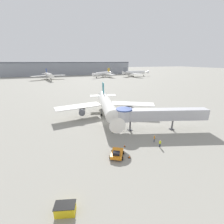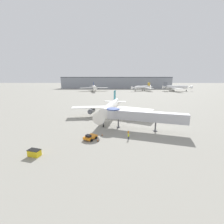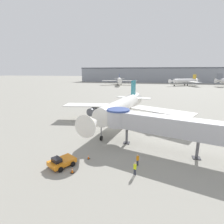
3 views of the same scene
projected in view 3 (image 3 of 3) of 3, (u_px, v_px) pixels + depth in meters
name	position (u px, v px, depth m)	size (l,w,h in m)	color
ground_plane	(112.00, 128.00, 39.88)	(800.00, 800.00, 0.00)	gray
main_airplane	(121.00, 107.00, 41.39)	(32.91, 30.12, 10.04)	white
jet_bridge	(166.00, 125.00, 27.20)	(23.44, 9.49, 6.09)	#B7B7BC
pushback_tug_orange	(61.00, 162.00, 23.63)	(3.54, 4.00, 1.48)	orange
traffic_cone_apron_front	(72.00, 170.00, 22.16)	(0.43, 0.43, 0.72)	black
traffic_cone_near_nose	(88.00, 157.00, 25.68)	(0.38, 0.38, 0.63)	black
ground_crew_marshaller	(135.00, 168.00, 21.52)	(0.38, 0.30, 1.72)	#1E2338
ground_crew_wing_walker	(138.00, 159.00, 23.65)	(0.37, 0.35, 1.68)	#1E2338
background_jet_gold_tail	(185.00, 81.00, 153.11)	(27.89, 27.33, 9.71)	white
background_jet_blue_tail	(119.00, 80.00, 159.65)	(32.57, 33.75, 10.21)	white
terminal_building	(150.00, 75.00, 202.98)	(159.11, 23.13, 16.54)	gray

